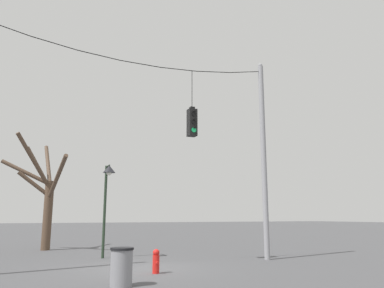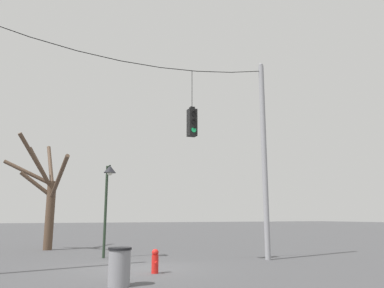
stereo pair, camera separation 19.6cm
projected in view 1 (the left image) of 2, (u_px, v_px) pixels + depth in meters
The scene contains 8 objects.
ground_plane at pixel (139, 269), 12.96m from camera, with size 200.00×200.00×0.00m, color #4C4C4F.
utility_pole_right at pixel (264, 157), 16.47m from camera, with size 0.23×0.23×8.74m.
span_wire at pixel (141, 59), 14.81m from camera, with size 11.39×0.03×0.68m.
traffic_light_over_intersection at pixel (192, 122), 15.26m from camera, with size 0.34×0.46×2.81m.
street_lamp at pixel (108, 184), 16.47m from camera, with size 0.54×0.92×4.04m.
bare_tree at pixel (44, 193), 20.47m from camera, with size 3.16×5.44×6.11m.
fire_hydrant at pixel (156, 261), 11.95m from camera, with size 0.22×0.30×0.75m.
trash_bin at pixel (121, 267), 9.75m from camera, with size 0.62×0.62×0.98m.
Camera 1 is at (-3.98, -13.08, 1.78)m, focal length 35.00 mm.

